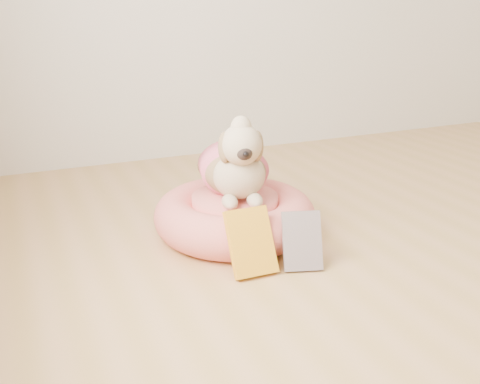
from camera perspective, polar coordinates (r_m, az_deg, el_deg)
name	(u,v)px	position (r m, az deg, el deg)	size (l,w,h in m)	color
pet_bed	(235,215)	(2.09, -0.56, -2.50)	(0.63, 0.63, 0.16)	#DE6357
dog	(235,152)	(2.03, -0.53, 4.29)	(0.32, 0.46, 0.34)	brown
book_yellow	(251,242)	(1.79, 1.17, -5.36)	(0.15, 0.03, 0.23)	yellow
book_white	(302,241)	(1.84, 6.64, -5.19)	(0.13, 0.02, 0.20)	silver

